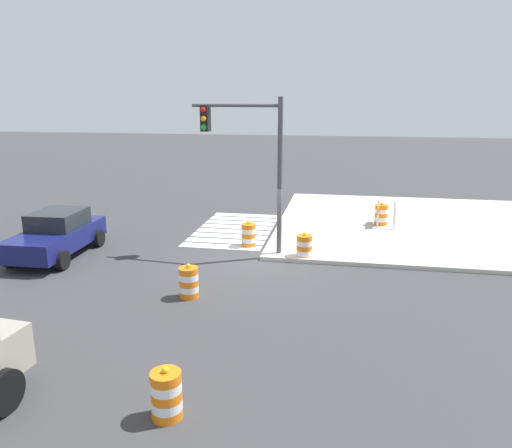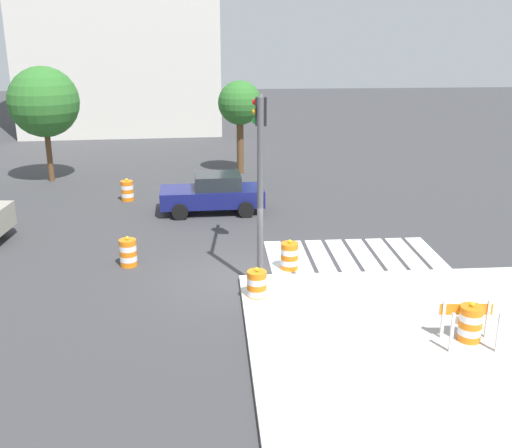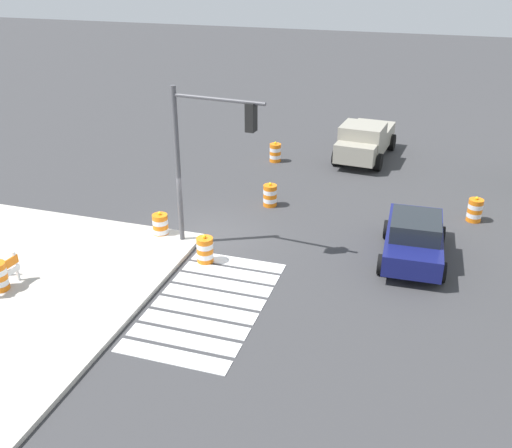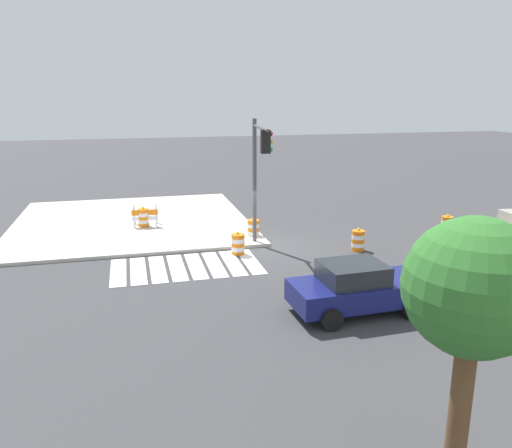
% 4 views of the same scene
% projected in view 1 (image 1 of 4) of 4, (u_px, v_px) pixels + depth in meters
% --- Properties ---
extents(ground_plane, '(120.00, 120.00, 0.00)m').
position_uv_depth(ground_plane, '(260.00, 261.00, 17.24)').
color(ground_plane, '#38383A').
extents(sidewalk_corner, '(12.00, 12.00, 0.15)m').
position_uv_depth(sidewalk_corner, '(414.00, 225.00, 21.90)').
color(sidewalk_corner, '#BCB7AD').
rests_on(sidewalk_corner, ground).
extents(crosswalk_stripes, '(5.85, 3.20, 0.02)m').
position_uv_depth(crosswalk_stripes, '(235.00, 229.00, 21.36)').
color(crosswalk_stripes, silver).
rests_on(crosswalk_stripes, ground).
extents(sports_car, '(4.37, 2.27, 1.63)m').
position_uv_depth(sports_car, '(57.00, 234.00, 17.64)').
color(sports_car, navy).
rests_on(sports_car, ground).
extents(traffic_barrel_crosswalk_end, '(0.56, 0.56, 1.02)m').
position_uv_depth(traffic_barrel_crosswalk_end, '(166.00, 395.00, 8.69)').
color(traffic_barrel_crosswalk_end, orange).
rests_on(traffic_barrel_crosswalk_end, ground).
extents(traffic_barrel_median_near, '(0.56, 0.56, 1.02)m').
position_uv_depth(traffic_barrel_median_near, '(304.00, 247.00, 17.27)').
color(traffic_barrel_median_near, orange).
rests_on(traffic_barrel_median_near, ground).
extents(traffic_barrel_median_far, '(0.56, 0.56, 1.02)m').
position_uv_depth(traffic_barrel_median_far, '(189.00, 282.00, 14.00)').
color(traffic_barrel_median_far, orange).
rests_on(traffic_barrel_median_far, ground).
extents(traffic_barrel_far_curb, '(0.56, 0.56, 1.02)m').
position_uv_depth(traffic_barrel_far_curb, '(249.00, 235.00, 18.84)').
color(traffic_barrel_far_curb, orange).
rests_on(traffic_barrel_far_curb, ground).
extents(traffic_barrel_on_sidewalk, '(0.56, 0.56, 1.02)m').
position_uv_depth(traffic_barrel_on_sidewalk, '(381.00, 215.00, 21.47)').
color(traffic_barrel_on_sidewalk, orange).
rests_on(traffic_barrel_on_sidewalk, sidewalk_corner).
extents(construction_barricade, '(1.30, 0.86, 1.00)m').
position_uv_depth(construction_barricade, '(381.00, 213.00, 21.36)').
color(construction_barricade, silver).
rests_on(construction_barricade, sidewalk_corner).
extents(traffic_light_pole, '(0.53, 3.28, 5.50)m').
position_uv_depth(traffic_light_pole, '(248.00, 148.00, 17.01)').
color(traffic_light_pole, '#4C4C51').
rests_on(traffic_light_pole, sidewalk_corner).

